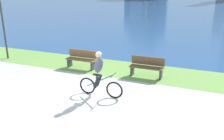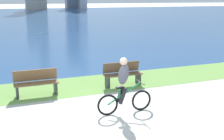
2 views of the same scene
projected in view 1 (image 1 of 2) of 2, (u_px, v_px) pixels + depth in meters
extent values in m
plane|color=#B2AFA8|center=(75.00, 95.00, 8.89)|extent=(300.00, 300.00, 0.00)
cube|color=#6B9947|center=(110.00, 68.00, 11.92)|extent=(120.00, 2.53, 0.01)
cube|color=navy|center=(190.00, 7.00, 48.75)|extent=(300.00, 81.65, 0.00)
torus|color=black|center=(114.00, 90.00, 8.53)|extent=(0.64, 0.06, 0.64)
torus|color=black|center=(87.00, 86.00, 8.92)|extent=(0.64, 0.06, 0.64)
cylinder|color=#268C4C|center=(100.00, 80.00, 8.64)|extent=(1.06, 0.04, 0.61)
cylinder|color=#268C4C|center=(96.00, 81.00, 8.70)|extent=(0.04, 0.04, 0.47)
cube|color=black|center=(96.00, 75.00, 8.62)|extent=(0.24, 0.10, 0.05)
cylinder|color=black|center=(113.00, 75.00, 8.36)|extent=(0.03, 0.52, 0.03)
ellipsoid|color=#595966|center=(99.00, 65.00, 8.46)|extent=(0.40, 0.36, 0.65)
sphere|color=beige|center=(99.00, 55.00, 8.33)|extent=(0.22, 0.22, 0.22)
cylinder|color=#26262D|center=(99.00, 80.00, 8.77)|extent=(0.27, 0.11, 0.49)
cylinder|color=#26262D|center=(97.00, 82.00, 8.59)|extent=(0.27, 0.11, 0.49)
cube|color=brown|center=(81.00, 59.00, 11.69)|extent=(1.50, 0.45, 0.04)
cube|color=brown|center=(83.00, 54.00, 11.78)|extent=(1.50, 0.11, 0.40)
cube|color=#38383D|center=(93.00, 65.00, 11.53)|extent=(0.08, 0.37, 0.45)
cube|color=#38383D|center=(70.00, 62.00, 11.99)|extent=(0.08, 0.37, 0.45)
cube|color=brown|center=(147.00, 67.00, 10.54)|extent=(1.50, 0.45, 0.04)
cube|color=brown|center=(148.00, 61.00, 10.63)|extent=(1.50, 0.11, 0.40)
cube|color=#38383D|center=(161.00, 74.00, 10.38)|extent=(0.08, 0.37, 0.45)
cube|color=#38383D|center=(132.00, 70.00, 10.85)|extent=(0.08, 0.37, 0.45)
cylinder|color=#38383D|center=(3.00, 24.00, 12.86)|extent=(0.10, 0.10, 3.85)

